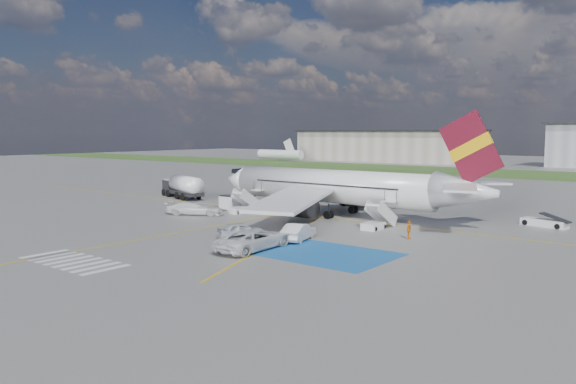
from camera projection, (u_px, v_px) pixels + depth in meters
name	position (u px, v px, depth m)	size (l,w,h in m)	color
ground	(251.00, 231.00, 55.21)	(400.00, 400.00, 0.00)	#60605E
grass_strip	(527.00, 174.00, 129.35)	(400.00, 30.00, 0.01)	#2D4C1E
taxiway_line_main	(321.00, 217.00, 64.58)	(120.00, 0.20, 0.01)	gold
taxiway_line_cross	(135.00, 240.00, 50.49)	(0.20, 60.00, 0.01)	gold
taxiway_line_diag	(321.00, 217.00, 64.58)	(0.20, 60.00, 0.01)	gold
staging_box	(309.00, 251.00, 45.93)	(14.00, 8.00, 0.01)	#195698
crosswalk	(73.00, 261.00, 42.27)	(9.00, 4.00, 0.01)	silver
terminal_west	(387.00, 146.00, 190.02)	(60.00, 22.00, 10.00)	gray
airliner	(342.00, 187.00, 64.85)	(36.81, 32.95, 11.92)	silver
airstairs_fwd	(241.00, 208.00, 67.79)	(1.90, 5.20, 3.60)	silver
airstairs_aft	(375.00, 223.00, 56.39)	(1.90, 5.20, 3.60)	silver
fuel_tanker	(183.00, 189.00, 82.67)	(10.11, 5.45, 3.35)	black
gpu_cart	(229.00, 204.00, 69.76)	(2.29, 1.52, 1.88)	silver
belt_loader	(545.00, 223.00, 57.91)	(5.05, 2.65, 1.46)	silver
car_silver_a	(241.00, 230.00, 51.36)	(1.76, 4.37, 1.49)	#B0B3B7
car_silver_b	(298.00, 232.00, 50.40)	(1.69, 4.84, 1.60)	#AAADB2
van_white_a	(255.00, 236.00, 46.50)	(2.82, 6.12, 2.29)	silver
van_white_b	(195.00, 206.00, 66.01)	(2.12, 5.21, 2.04)	silver
crew_fwd	(275.00, 207.00, 66.89)	(0.57, 0.38, 1.57)	orange
crew_nose	(253.00, 204.00, 69.89)	(0.77, 0.60, 1.59)	orange
crew_aft	(409.00, 230.00, 51.17)	(0.97, 0.40, 1.66)	orange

